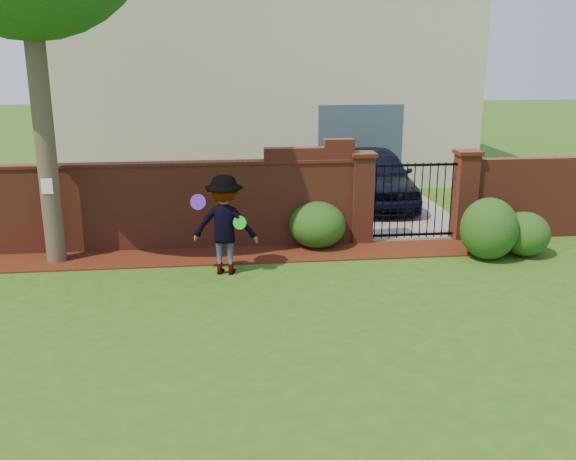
{
  "coord_description": "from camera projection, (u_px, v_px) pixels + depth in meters",
  "views": [
    {
      "loc": [
        -0.59,
        -8.55,
        3.9
      ],
      "look_at": [
        0.57,
        1.4,
        1.05
      ],
      "focal_mm": 39.99,
      "sensor_mm": 36.0,
      "label": 1
    }
  ],
  "objects": [
    {
      "name": "frisbee_purple",
      "position": [
        198.0,
        202.0,
        11.15
      ],
      "size": [
        0.29,
        0.14,
        0.28
      ],
      "primitive_type": "cylinder",
      "rotation": [
        1.36,
        0.0,
        -0.22
      ],
      "color": "#5D1EC0",
      "rests_on": "man"
    },
    {
      "name": "pillar_left",
      "position": [
        362.0,
        197.0,
        13.13
      ],
      "size": [
        0.5,
        0.5,
        1.88
      ],
      "color": "maroon",
      "rests_on": "ground"
    },
    {
      "name": "frisbee_green",
      "position": [
        240.0,
        223.0,
        11.12
      ],
      "size": [
        0.25,
        0.13,
        0.24
      ],
      "primitive_type": "cylinder",
      "rotation": [
        1.43,
        0.0,
        -0.32
      ],
      "color": "green",
      "rests_on": "man"
    },
    {
      "name": "shrub_right",
      "position": [
        525.0,
        234.0,
        12.42
      ],
      "size": [
        0.97,
        0.97,
        0.86
      ],
      "primitive_type": "ellipsoid",
      "color": "#144314",
      "rests_on": "ground"
    },
    {
      "name": "pillar_right",
      "position": [
        465.0,
        194.0,
        13.37
      ],
      "size": [
        0.5,
        0.5,
        1.88
      ],
      "color": "maroon",
      "rests_on": "ground"
    },
    {
      "name": "ground",
      "position": [
        260.0,
        327.0,
        9.3
      ],
      "size": [
        80.0,
        80.0,
        0.01
      ],
      "primitive_type": "cube",
      "color": "#2B5415",
      "rests_on": "ground"
    },
    {
      "name": "car",
      "position": [
        377.0,
        178.0,
        16.29
      ],
      "size": [
        1.91,
        4.33,
        1.45
      ],
      "primitive_type": "imported",
      "rotation": [
        0.0,
        0.0,
        -0.05
      ],
      "color": "black",
      "rests_on": "ground"
    },
    {
      "name": "brick_wall_return",
      "position": [
        555.0,
        197.0,
        13.62
      ],
      "size": [
        4.0,
        0.25,
        1.7
      ],
      "primitive_type": "cube",
      "color": "maroon",
      "rests_on": "ground"
    },
    {
      "name": "shrub_left",
      "position": [
        317.0,
        225.0,
        12.9
      ],
      "size": [
        1.15,
        1.15,
        0.94
      ],
      "primitive_type": "ellipsoid",
      "color": "#144314",
      "rests_on": "ground"
    },
    {
      "name": "mulch_bed",
      "position": [
        198.0,
        257.0,
        12.38
      ],
      "size": [
        11.1,
        1.08,
        0.03
      ],
      "primitive_type": "cube",
      "color": "#39150A",
      "rests_on": "ground"
    },
    {
      "name": "house",
      "position": [
        262.0,
        73.0,
        20.01
      ],
      "size": [
        12.4,
        6.4,
        6.3
      ],
      "color": "beige",
      "rests_on": "ground"
    },
    {
      "name": "man",
      "position": [
        224.0,
        225.0,
        11.29
      ],
      "size": [
        1.27,
        0.88,
        1.79
      ],
      "primitive_type": "imported",
      "rotation": [
        0.0,
        0.0,
        2.94
      ],
      "color": "gray",
      "rests_on": "ground"
    },
    {
      "name": "driveway",
      "position": [
        367.0,
        198.0,
        17.33
      ],
      "size": [
        3.2,
        8.0,
        0.01
      ],
      "primitive_type": "cube",
      "color": "gray",
      "rests_on": "ground"
    },
    {
      "name": "paper_notice",
      "position": [
        47.0,
        186.0,
        11.56
      ],
      "size": [
        0.2,
        0.01,
        0.28
      ],
      "primitive_type": "cube",
      "color": "white",
      "rests_on": "tree"
    },
    {
      "name": "brick_wall",
      "position": [
        143.0,
        204.0,
        12.64
      ],
      "size": [
        8.7,
        0.31,
        2.16
      ],
      "color": "maroon",
      "rests_on": "ground"
    },
    {
      "name": "iron_gate",
      "position": [
        414.0,
        201.0,
        13.28
      ],
      "size": [
        1.78,
        0.03,
        1.6
      ],
      "color": "black",
      "rests_on": "ground"
    },
    {
      "name": "shrub_middle",
      "position": [
        489.0,
        229.0,
        12.16
      ],
      "size": [
        1.08,
        1.08,
        1.19
      ],
      "primitive_type": "ellipsoid",
      "color": "#144314",
      "rests_on": "ground"
    }
  ]
}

